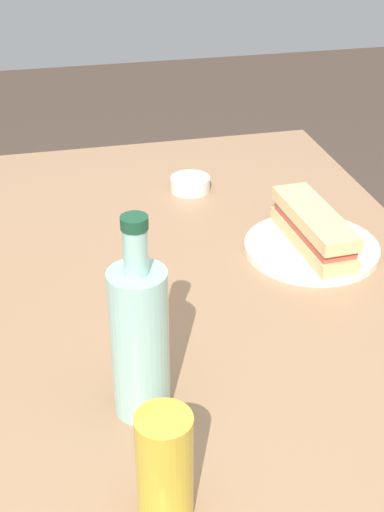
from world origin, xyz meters
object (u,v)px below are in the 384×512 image
(plate_near, at_px, (312,249))
(beer_glass, at_px, (165,467))
(knife_near, at_px, (336,237))
(olive_bowl, at_px, (190,184))
(water_bottle, at_px, (140,339))
(baguette_sandwich_near, at_px, (314,229))
(dining_table, at_px, (192,314))

(plate_near, xyz_separation_m, beer_glass, (0.51, -0.38, 0.06))
(knife_near, relative_size, olive_bowl, 2.05)
(knife_near, distance_m, water_bottle, 0.56)
(baguette_sandwich_near, relative_size, knife_near, 1.37)
(olive_bowl, bearing_deg, water_bottle, -18.36)
(baguette_sandwich_near, height_order, knife_near, baguette_sandwich_near)
(dining_table, distance_m, baguette_sandwich_near, 0.27)
(olive_bowl, bearing_deg, baguette_sandwich_near, 27.05)
(dining_table, xyz_separation_m, baguette_sandwich_near, (0.00, 0.23, 0.15))
(dining_table, bearing_deg, olive_bowl, 167.58)
(knife_near, xyz_separation_m, olive_bowl, (-0.30, -0.21, -0.00))
(baguette_sandwich_near, relative_size, beer_glass, 1.69)
(baguette_sandwich_near, distance_m, water_bottle, 0.51)
(plate_near, bearing_deg, olive_bowl, -152.95)
(water_bottle, relative_size, olive_bowl, 3.36)
(dining_table, relative_size, baguette_sandwich_near, 4.99)
(knife_near, bearing_deg, dining_table, -87.87)
(knife_near, bearing_deg, plate_near, -75.06)
(olive_bowl, bearing_deg, plate_near, 27.05)
(baguette_sandwich_near, distance_m, beer_glass, 0.63)
(water_bottle, bearing_deg, beer_glass, -1.08)
(knife_near, relative_size, water_bottle, 0.61)
(knife_near, bearing_deg, olive_bowl, -144.61)
(baguette_sandwich_near, bearing_deg, knife_near, 104.94)
(plate_near, relative_size, knife_near, 1.41)
(dining_table, height_order, water_bottle, water_bottle)
(plate_near, xyz_separation_m, olive_bowl, (-0.31, -0.16, 0.01))
(dining_table, relative_size, olive_bowl, 13.99)
(baguette_sandwich_near, relative_size, water_bottle, 0.84)
(baguette_sandwich_near, distance_m, knife_near, 0.06)
(plate_near, bearing_deg, knife_near, 104.94)
(water_bottle, bearing_deg, olive_bowl, 161.64)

